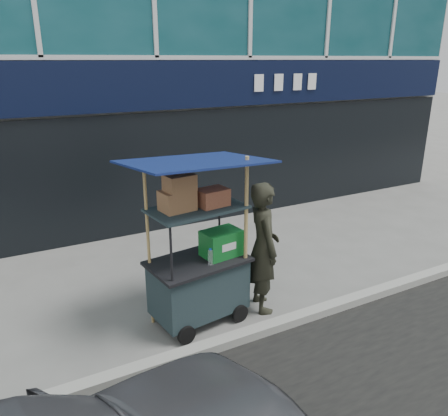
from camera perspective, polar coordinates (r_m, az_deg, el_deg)
ground at (r=6.13m, az=5.50°, el=-14.61°), size 80.00×80.00×0.00m
curb at (r=5.96m, az=6.61°, el=-15.04°), size 80.00×0.18×0.12m
vendor_cart at (r=5.78m, az=-3.21°, el=-7.52°), size 1.85×1.41×2.30m
vendor_man at (r=6.03m, az=5.13°, el=-5.14°), size 0.60×0.77×1.85m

